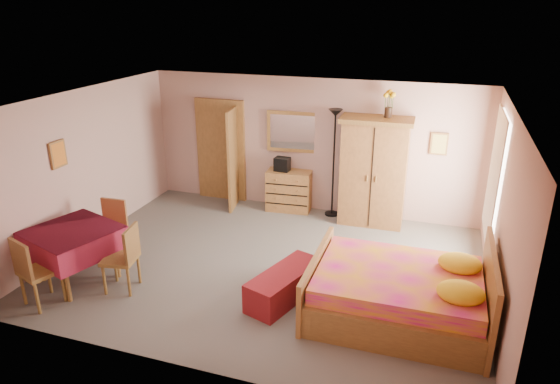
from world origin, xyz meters
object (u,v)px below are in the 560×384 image
(wardrobe, at_px, (374,172))
(chair_east, at_px, (120,258))
(stereo, at_px, (282,164))
(chair_west, at_px, (33,246))
(bed, at_px, (398,280))
(bench, at_px, (285,285))
(sunflower_vase, at_px, (389,104))
(chair_south, at_px, (40,270))
(floor_lamp, at_px, (334,164))
(dining_table, at_px, (76,255))
(chair_north, at_px, (109,231))
(chest_of_drawers, at_px, (289,191))
(wall_mirror, at_px, (293,132))

(wardrobe, bearing_deg, chair_east, -132.72)
(stereo, xyz_separation_m, chair_west, (-2.74, -3.62, -0.46))
(bed, relative_size, bench, 1.79)
(stereo, relative_size, wardrobe, 0.14)
(wardrobe, relative_size, sunflower_vase, 4.14)
(stereo, xyz_separation_m, sunflower_vase, (1.95, 0.01, 1.30))
(wardrobe, xyz_separation_m, sunflower_vase, (0.17, 0.09, 1.24))
(chair_south, distance_m, chair_east, 1.04)
(floor_lamp, relative_size, dining_table, 1.84)
(wardrobe, distance_m, bed, 3.03)
(floor_lamp, relative_size, chair_west, 2.15)
(dining_table, xyz_separation_m, chair_north, (0.05, 0.74, 0.06))
(sunflower_vase, bearing_deg, wardrobe, -151.28)
(chair_east, bearing_deg, chest_of_drawers, -32.26)
(chair_west, bearing_deg, floor_lamp, 116.07)
(wall_mirror, bearing_deg, chair_south, -121.24)
(chest_of_drawers, bearing_deg, sunflower_vase, -5.19)
(floor_lamp, distance_m, dining_table, 4.76)
(chest_of_drawers, xyz_separation_m, stereo, (-0.13, -0.02, 0.54))
(floor_lamp, relative_size, chair_north, 2.18)
(chest_of_drawers, distance_m, sunflower_vase, 2.58)
(chest_of_drawers, bearing_deg, wall_mirror, 85.05)
(chest_of_drawers, distance_m, chair_south, 4.76)
(bed, xyz_separation_m, dining_table, (-4.60, -0.58, -0.11))
(chest_of_drawers, height_order, chair_east, chair_east)
(sunflower_vase, bearing_deg, bed, -78.39)
(chair_south, distance_m, chair_west, 0.89)
(sunflower_vase, bearing_deg, floor_lamp, 177.48)
(chair_west, bearing_deg, sunflower_vase, 109.37)
(stereo, bearing_deg, wardrobe, -2.64)
(chair_west, bearing_deg, chair_south, 30.82)
(sunflower_vase, height_order, chair_west, sunflower_vase)
(floor_lamp, height_order, sunflower_vase, sunflower_vase)
(dining_table, height_order, chair_east, chair_east)
(sunflower_vase, xyz_separation_m, chair_west, (-4.69, -3.64, -1.76))
(floor_lamp, bearing_deg, wall_mirror, 168.58)
(chair_north, bearing_deg, bed, 174.75)
(sunflower_vase, distance_m, dining_table, 5.65)
(wardrobe, xyz_separation_m, bed, (0.78, -2.88, -0.47))
(chair_south, xyz_separation_m, chair_west, (-0.67, 0.58, -0.02))
(chest_of_drawers, bearing_deg, wardrobe, -8.46)
(chair_east, bearing_deg, bed, -92.20)
(stereo, distance_m, dining_table, 4.13)
(sunflower_vase, bearing_deg, wall_mirror, 173.17)
(bench, distance_m, chair_east, 2.38)
(wardrobe, xyz_separation_m, chair_north, (-3.76, -2.73, -0.52))
(wardrobe, relative_size, dining_table, 1.78)
(chair_west, bearing_deg, chair_north, 118.68)
(floor_lamp, relative_size, bed, 0.91)
(chair_north, height_order, chair_east, chair_east)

